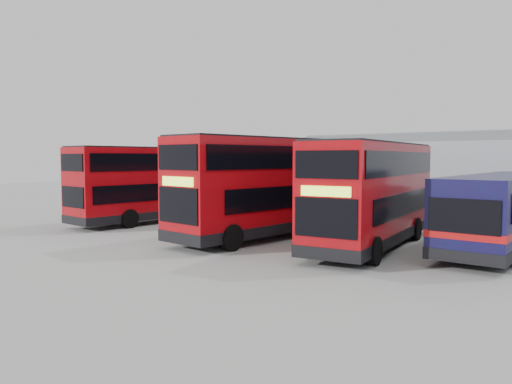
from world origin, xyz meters
name	(u,v)px	position (x,y,z in m)	size (l,w,h in m)	color
ground_plane	(223,240)	(0.00, 0.00, 0.00)	(120.00, 120.00, 0.00)	gray
office_block	(235,172)	(-14.00, 17.99, 2.58)	(12.30, 8.32, 5.12)	navy
maintenance_shed	(495,177)	(8.00, 20.00, 2.60)	(30.50, 12.00, 5.89)	#91979F
double_decker_left	(155,185)	(-7.87, 2.75, 2.29)	(3.52, 11.08, 4.61)	#A0090F
double_decker_centre	(270,188)	(1.23, 2.24, 2.47)	(3.98, 11.93, 4.95)	#A0090F
double_decker_right	(373,195)	(6.51, 2.73, 2.31)	(3.83, 11.19, 4.64)	#A0090F
single_decker_blue	(503,212)	(11.23, 5.61, 1.61)	(3.08, 11.99, 3.23)	#0D0F3A
panel_van	(169,187)	(-16.89, 12.37, 1.36)	(3.61, 5.93, 2.43)	white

